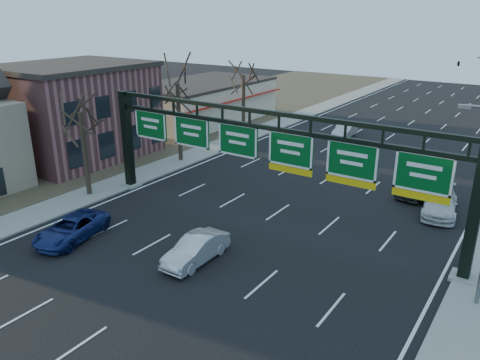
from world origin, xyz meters
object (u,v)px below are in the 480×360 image
Objects in this scene: car_silver_sedan at (196,249)px; car_white_wagon at (440,203)px; sign_gantry at (266,153)px; car_blue_suv at (71,229)px.

car_silver_sedan is 16.65m from car_white_wagon.
car_white_wagon is at bearing 42.07° from sign_gantry.
car_blue_suv is 23.16m from car_white_wagon.
car_silver_sedan is 0.84× the size of car_white_wagon.
sign_gantry reaches higher than car_blue_suv.
car_blue_suv is at bearing -135.09° from sign_gantry.
sign_gantry is 5.06× the size of car_blue_suv.
sign_gantry is 7.23m from car_silver_sedan.
car_white_wagon is (8.66, 7.82, -3.90)m from sign_gantry.
car_blue_suv is at bearing -165.28° from car_silver_sedan.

